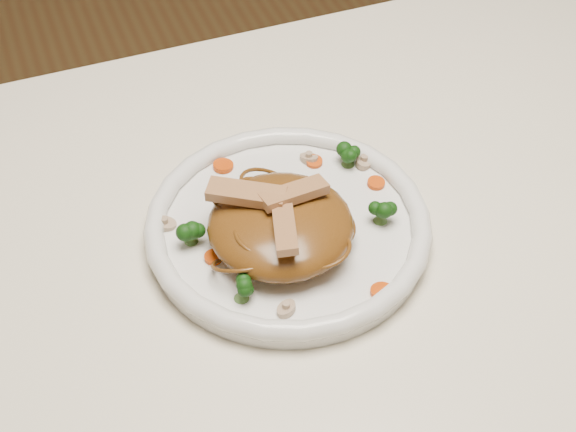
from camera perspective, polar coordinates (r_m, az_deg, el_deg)
name	(u,v)px	position (r m, az deg, el deg)	size (l,w,h in m)	color
table	(350,320)	(0.90, 4.18, -6.91)	(1.20, 0.80, 0.75)	beige
plate	(288,232)	(0.84, 0.00, -1.05)	(0.28, 0.28, 0.02)	white
noodle_mound	(281,225)	(0.80, -0.50, -0.61)	(0.14, 0.14, 0.04)	brown
chicken_a	(294,193)	(0.79, 0.39, 1.54)	(0.07, 0.02, 0.01)	tan
chicken_b	(246,194)	(0.79, -2.80, 1.50)	(0.07, 0.02, 0.01)	tan
chicken_c	(285,230)	(0.76, -0.20, -0.92)	(0.06, 0.02, 0.01)	tan
broccoli_0	(349,153)	(0.88, 4.06, 4.23)	(0.03, 0.03, 0.03)	#133E0D
broccoli_1	(190,231)	(0.81, -6.55, -1.00)	(0.02, 0.02, 0.03)	#133E0D
broccoli_2	(241,287)	(0.76, -3.16, -4.78)	(0.03, 0.03, 0.03)	#133E0D
broccoli_3	(381,209)	(0.83, 6.24, 0.46)	(0.03, 0.03, 0.03)	#133E0D
carrot_0	(314,162)	(0.89, 1.76, 3.63)	(0.02, 0.02, 0.01)	#BB4906
carrot_1	(213,257)	(0.80, -4.99, -2.75)	(0.02, 0.02, 0.01)	#BB4906
carrot_2	(376,183)	(0.87, 5.89, 2.19)	(0.02, 0.02, 0.01)	#BB4906
carrot_3	(223,166)	(0.89, -4.34, 3.35)	(0.02, 0.02, 0.01)	#BB4906
carrot_4	(382,291)	(0.78, 6.27, -5.01)	(0.02, 0.02, 0.01)	#BB4906
mushroom_0	(286,309)	(0.76, -0.11, -6.21)	(0.02, 0.02, 0.01)	#C5B094
mushroom_1	(364,162)	(0.90, 5.09, 3.62)	(0.02, 0.02, 0.01)	#C5B094
mushroom_2	(165,224)	(0.84, -8.22, -0.52)	(0.02, 0.02, 0.01)	#C5B094
mushroom_3	(309,158)	(0.90, 1.40, 3.86)	(0.02, 0.02, 0.01)	#C5B094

